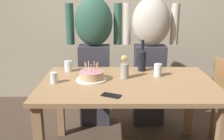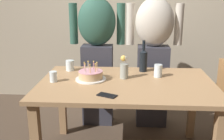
{
  "view_description": "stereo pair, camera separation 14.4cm",
  "coord_description": "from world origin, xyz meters",
  "px_view_note": "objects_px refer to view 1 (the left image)",
  "views": [
    {
      "loc": [
        -0.14,
        -2.17,
        1.47
      ],
      "look_at": [
        -0.13,
        0.02,
        0.84
      ],
      "focal_mm": 42.58,
      "sensor_mm": 36.0,
      "label": 1
    },
    {
      "loc": [
        0.01,
        -2.17,
        1.47
      ],
      "look_at": [
        -0.13,
        0.02,
        0.84
      ],
      "focal_mm": 42.58,
      "sensor_mm": 36.0,
      "label": 2
    }
  ],
  "objects_px": {
    "water_glass_far": "(53,78)",
    "person_woman_cardigan": "(149,50)",
    "wine_bottle": "(141,59)",
    "flower_vase": "(123,67)",
    "cell_phone": "(110,95)",
    "water_glass_near": "(157,70)",
    "water_glass_side": "(67,66)",
    "birthday_cake": "(90,76)",
    "person_man_bearded": "(93,50)"
  },
  "relations": [
    {
      "from": "flower_vase",
      "to": "person_man_bearded",
      "type": "relative_size",
      "value": 0.13
    },
    {
      "from": "wine_bottle",
      "to": "person_woman_cardigan",
      "type": "relative_size",
      "value": 0.18
    },
    {
      "from": "water_glass_side",
      "to": "flower_vase",
      "type": "bearing_deg",
      "value": -22.09
    },
    {
      "from": "water_glass_far",
      "to": "water_glass_side",
      "type": "xyz_separation_m",
      "value": [
        0.07,
        0.35,
        0.01
      ]
    },
    {
      "from": "birthday_cake",
      "to": "cell_phone",
      "type": "relative_size",
      "value": 1.88
    },
    {
      "from": "wine_bottle",
      "to": "water_glass_side",
      "type": "bearing_deg",
      "value": -178.47
    },
    {
      "from": "cell_phone",
      "to": "flower_vase",
      "type": "distance_m",
      "value": 0.46
    },
    {
      "from": "water_glass_side",
      "to": "person_man_bearded",
      "type": "height_order",
      "value": "person_man_bearded"
    },
    {
      "from": "birthday_cake",
      "to": "water_glass_near",
      "type": "xyz_separation_m",
      "value": [
        0.6,
        0.12,
        0.02
      ]
    },
    {
      "from": "birthday_cake",
      "to": "person_man_bearded",
      "type": "height_order",
      "value": "person_man_bearded"
    },
    {
      "from": "water_glass_near",
      "to": "water_glass_side",
      "type": "relative_size",
      "value": 1.12
    },
    {
      "from": "water_glass_near",
      "to": "water_glass_far",
      "type": "relative_size",
      "value": 1.26
    },
    {
      "from": "person_man_bearded",
      "to": "person_woman_cardigan",
      "type": "relative_size",
      "value": 1.0
    },
    {
      "from": "water_glass_far",
      "to": "flower_vase",
      "type": "distance_m",
      "value": 0.62
    },
    {
      "from": "water_glass_near",
      "to": "water_glass_side",
      "type": "height_order",
      "value": "water_glass_near"
    },
    {
      "from": "water_glass_far",
      "to": "person_woman_cardigan",
      "type": "distance_m",
      "value": 1.18
    },
    {
      "from": "water_glass_side",
      "to": "birthday_cake",
      "type": "bearing_deg",
      "value": -48.59
    },
    {
      "from": "water_glass_near",
      "to": "person_woman_cardigan",
      "type": "distance_m",
      "value": 0.55
    },
    {
      "from": "birthday_cake",
      "to": "person_man_bearded",
      "type": "relative_size",
      "value": 0.16
    },
    {
      "from": "water_glass_far",
      "to": "person_man_bearded",
      "type": "xyz_separation_m",
      "value": [
        0.29,
        0.74,
        0.09
      ]
    },
    {
      "from": "water_glass_far",
      "to": "person_woman_cardigan",
      "type": "xyz_separation_m",
      "value": [
        0.91,
        0.74,
        0.09
      ]
    },
    {
      "from": "birthday_cake",
      "to": "flower_vase",
      "type": "relative_size",
      "value": 1.28
    },
    {
      "from": "person_woman_cardigan",
      "to": "cell_phone",
      "type": "bearing_deg",
      "value": 67.53
    },
    {
      "from": "birthday_cake",
      "to": "flower_vase",
      "type": "bearing_deg",
      "value": 11.58
    },
    {
      "from": "birthday_cake",
      "to": "flower_vase",
      "type": "height_order",
      "value": "flower_vase"
    },
    {
      "from": "water_glass_side",
      "to": "person_man_bearded",
      "type": "relative_size",
      "value": 0.06
    },
    {
      "from": "birthday_cake",
      "to": "water_glass_near",
      "type": "distance_m",
      "value": 0.61
    },
    {
      "from": "wine_bottle",
      "to": "cell_phone",
      "type": "distance_m",
      "value": 0.74
    },
    {
      "from": "water_glass_far",
      "to": "cell_phone",
      "type": "bearing_deg",
      "value": -31.85
    },
    {
      "from": "wine_bottle",
      "to": "birthday_cake",
      "type": "bearing_deg",
      "value": -147.95
    },
    {
      "from": "water_glass_near",
      "to": "water_glass_far",
      "type": "bearing_deg",
      "value": -167.95
    },
    {
      "from": "water_glass_side",
      "to": "flower_vase",
      "type": "height_order",
      "value": "flower_vase"
    },
    {
      "from": "water_glass_far",
      "to": "cell_phone",
      "type": "relative_size",
      "value": 0.63
    },
    {
      "from": "wine_bottle",
      "to": "flower_vase",
      "type": "xyz_separation_m",
      "value": [
        -0.18,
        -0.24,
        -0.01
      ]
    },
    {
      "from": "cell_phone",
      "to": "water_glass_far",
      "type": "bearing_deg",
      "value": 173.37
    },
    {
      "from": "wine_bottle",
      "to": "person_woman_cardigan",
      "type": "height_order",
      "value": "person_woman_cardigan"
    },
    {
      "from": "water_glass_near",
      "to": "cell_phone",
      "type": "xyz_separation_m",
      "value": [
        -0.43,
        -0.5,
        -0.05
      ]
    },
    {
      "from": "water_glass_side",
      "to": "person_woman_cardigan",
      "type": "relative_size",
      "value": 0.06
    },
    {
      "from": "water_glass_near",
      "to": "water_glass_far",
      "type": "height_order",
      "value": "water_glass_near"
    },
    {
      "from": "water_glass_far",
      "to": "water_glass_side",
      "type": "height_order",
      "value": "water_glass_side"
    },
    {
      "from": "cell_phone",
      "to": "flower_vase",
      "type": "bearing_deg",
      "value": 100.0
    },
    {
      "from": "person_woman_cardigan",
      "to": "water_glass_far",
      "type": "bearing_deg",
      "value": 38.83
    },
    {
      "from": "cell_phone",
      "to": "person_man_bearded",
      "type": "distance_m",
      "value": 1.06
    },
    {
      "from": "water_glass_near",
      "to": "flower_vase",
      "type": "xyz_separation_m",
      "value": [
        -0.31,
        -0.06,
        0.05
      ]
    },
    {
      "from": "water_glass_far",
      "to": "water_glass_side",
      "type": "distance_m",
      "value": 0.36
    },
    {
      "from": "flower_vase",
      "to": "water_glass_side",
      "type": "bearing_deg",
      "value": 157.91
    },
    {
      "from": "water_glass_far",
      "to": "person_man_bearded",
      "type": "relative_size",
      "value": 0.06
    },
    {
      "from": "water_glass_near",
      "to": "cell_phone",
      "type": "bearing_deg",
      "value": -130.66
    },
    {
      "from": "water_glass_side",
      "to": "wine_bottle",
      "type": "relative_size",
      "value": 0.34
    },
    {
      "from": "birthday_cake",
      "to": "person_woman_cardigan",
      "type": "relative_size",
      "value": 0.16
    }
  ]
}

